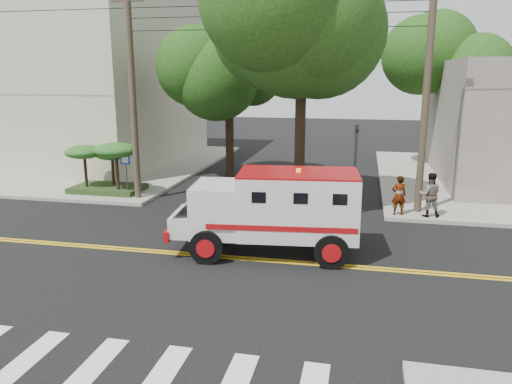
# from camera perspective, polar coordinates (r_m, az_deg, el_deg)

# --- Properties ---
(ground) EXTENTS (100.00, 100.00, 0.00)m
(ground) POSITION_cam_1_polar(r_m,az_deg,el_deg) (15.49, -3.84, -7.40)
(ground) COLOR black
(ground) RESTS_ON ground
(sidewalk_nw) EXTENTS (17.00, 17.00, 0.15)m
(sidewalk_nw) POSITION_cam_1_polar(r_m,az_deg,el_deg) (33.00, -20.19, 3.09)
(sidewalk_nw) COLOR gray
(sidewalk_nw) RESTS_ON ground
(building_left) EXTENTS (16.00, 14.00, 10.00)m
(building_left) POSITION_cam_1_polar(r_m,az_deg,el_deg) (34.91, -22.38, 11.82)
(building_left) COLOR #B4AC93
(building_left) RESTS_ON sidewalk_nw
(utility_pole_left) EXTENTS (0.28, 0.28, 9.00)m
(utility_pole_left) POSITION_cam_1_polar(r_m,az_deg,el_deg) (22.15, -13.90, 10.42)
(utility_pole_left) COLOR #382D23
(utility_pole_left) RESTS_ON ground
(utility_pole_right) EXTENTS (0.28, 0.28, 9.00)m
(utility_pole_right) POSITION_cam_1_polar(r_m,az_deg,el_deg) (20.26, 18.83, 9.87)
(utility_pole_right) COLOR #382D23
(utility_pole_right) RESTS_ON ground
(tree_main) EXTENTS (6.08, 5.70, 9.85)m
(tree_main) POSITION_cam_1_polar(r_m,az_deg,el_deg) (20.30, 6.48, 18.12)
(tree_main) COLOR black
(tree_main) RESTS_ON ground
(tree_left) EXTENTS (4.48, 4.20, 7.70)m
(tree_left) POSITION_cam_1_polar(r_m,az_deg,el_deg) (26.56, -2.57, 13.87)
(tree_left) COLOR black
(tree_left) RESTS_ON ground
(tree_right) EXTENTS (4.80, 4.50, 8.20)m
(tree_right) POSITION_cam_1_polar(r_m,az_deg,el_deg) (30.07, 22.00, 13.57)
(tree_right) COLOR black
(tree_right) RESTS_ON ground
(traffic_signal) EXTENTS (0.15, 0.18, 3.60)m
(traffic_signal) POSITION_cam_1_polar(r_m,az_deg,el_deg) (19.78, 11.31, 3.61)
(traffic_signal) COLOR #3F3F42
(traffic_signal) RESTS_ON ground
(accessibility_sign) EXTENTS (0.45, 0.10, 2.02)m
(accessibility_sign) POSITION_cam_1_polar(r_m,az_deg,el_deg) (22.92, -14.63, 2.57)
(accessibility_sign) COLOR #3F3F42
(accessibility_sign) RESTS_ON ground
(palm_planter) EXTENTS (3.52, 2.63, 2.36)m
(palm_planter) POSITION_cam_1_polar(r_m,az_deg,el_deg) (23.84, -16.85, 3.51)
(palm_planter) COLOR #1E3314
(palm_planter) RESTS_ON sidewalk_nw
(armored_truck) EXTENTS (5.94, 2.83, 2.62)m
(armored_truck) POSITION_cam_1_polar(r_m,az_deg,el_deg) (15.30, 2.01, -1.79)
(armored_truck) COLOR silver
(armored_truck) RESTS_ON ground
(pedestrian_a) EXTENTS (0.62, 0.47, 1.54)m
(pedestrian_a) POSITION_cam_1_polar(r_m,az_deg,el_deg) (19.99, 16.00, -0.36)
(pedestrian_a) COLOR gray
(pedestrian_a) RESTS_ON sidewalk_ne
(pedestrian_b) EXTENTS (0.86, 0.69, 1.70)m
(pedestrian_b) POSITION_cam_1_polar(r_m,az_deg,el_deg) (20.08, 19.25, -0.30)
(pedestrian_b) COLOR gray
(pedestrian_b) RESTS_ON sidewalk_ne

